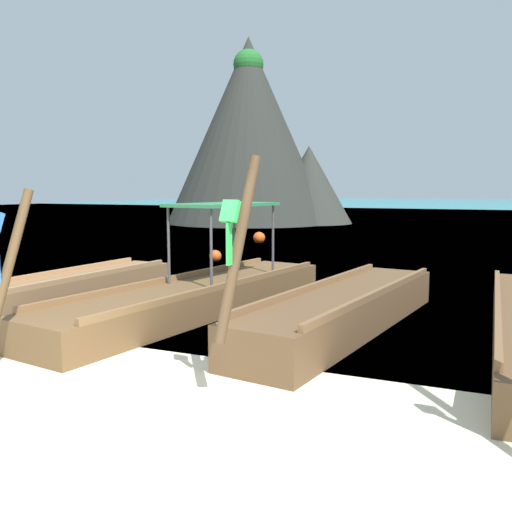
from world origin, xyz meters
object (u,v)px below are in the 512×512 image
object	(u,v)px
karst_rock	(255,137)
mooring_buoy_far	(215,256)
longtail_boat_green_ribbon	(345,310)
longtail_boat_blue_ribbon	(196,295)
mooring_buoy_near	(259,238)
longtail_boat_orange_ribbon	(65,288)

from	to	relation	value
karst_rock	mooring_buoy_far	bearing A→B (deg)	-70.04
longtail_boat_green_ribbon	mooring_buoy_far	xyz separation A→B (m)	(-5.66, 6.38, -0.13)
longtail_boat_green_ribbon	karst_rock	world-z (taller)	karst_rock
longtail_boat_blue_ribbon	mooring_buoy_near	bearing A→B (deg)	107.85
longtail_boat_green_ribbon	mooring_buoy_near	distance (m)	13.83
longtail_boat_blue_ribbon	mooring_buoy_far	bearing A→B (deg)	114.73
mooring_buoy_near	karst_rock	bearing A→B (deg)	114.19
longtail_boat_orange_ribbon	mooring_buoy_far	world-z (taller)	longtail_boat_orange_ribbon
longtail_boat_green_ribbon	longtail_boat_blue_ribbon	bearing A→B (deg)	177.86
karst_rock	mooring_buoy_far	xyz separation A→B (m)	(6.76, -18.62, -5.42)
longtail_boat_orange_ribbon	karst_rock	world-z (taller)	karst_rock
longtail_boat_orange_ribbon	longtail_boat_green_ribbon	distance (m)	5.73
mooring_buoy_far	karst_rock	bearing A→B (deg)	109.96
longtail_boat_orange_ribbon	mooring_buoy_far	distance (m)	6.37
mooring_buoy_far	longtail_boat_blue_ribbon	bearing A→B (deg)	-65.27
longtail_boat_green_ribbon	mooring_buoy_far	bearing A→B (deg)	131.59
karst_rock	mooring_buoy_near	distance (m)	15.09
longtail_boat_green_ribbon	mooring_buoy_near	size ratio (longest dim) A/B	13.15
longtail_boat_orange_ribbon	karst_rock	bearing A→B (deg)	104.99
longtail_boat_blue_ribbon	karst_rock	xyz separation A→B (m)	(-9.66, 24.90, 5.28)
mooring_buoy_near	mooring_buoy_far	size ratio (longest dim) A/B	1.30
longtail_boat_blue_ribbon	mooring_buoy_far	distance (m)	6.91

